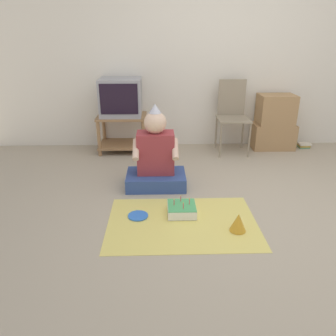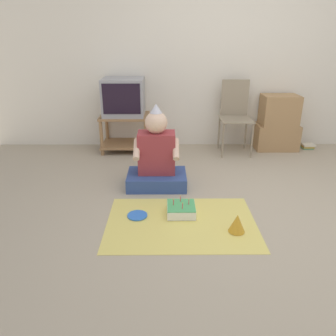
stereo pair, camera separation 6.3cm
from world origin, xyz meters
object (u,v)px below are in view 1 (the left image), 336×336
object	(u,v)px
folding_chair	(232,112)
party_hat_blue	(238,222)
tv	(121,97)
book_pile	(304,145)
birthday_cake	(182,209)
paper_plate	(138,216)
person_seated	(156,159)
cardboard_box_stack	(274,123)

from	to	relation	value
folding_chair	party_hat_blue	bearing A→B (deg)	-99.88
tv	party_hat_blue	distance (m)	2.41
book_pile	birthday_cake	distance (m)	2.57
tv	paper_plate	xyz separation A→B (m)	(0.29, -1.79, -0.71)
person_seated	birthday_cake	bearing A→B (deg)	-69.76
folding_chair	cardboard_box_stack	world-z (taller)	folding_chair
person_seated	paper_plate	distance (m)	0.73
book_pile	party_hat_blue	distance (m)	2.51
cardboard_box_stack	birthday_cake	size ratio (longest dim) A/B	3.00
folding_chair	paper_plate	world-z (taller)	folding_chair
folding_chair	party_hat_blue	distance (m)	2.07
folding_chair	party_hat_blue	world-z (taller)	folding_chair
person_seated	party_hat_blue	xyz separation A→B (m)	(0.66, -0.90, -0.21)
tv	cardboard_box_stack	size ratio (longest dim) A/B	0.71
person_seated	cardboard_box_stack	bearing A→B (deg)	36.08
party_hat_blue	paper_plate	bearing A→B (deg)	163.10
person_seated	birthday_cake	world-z (taller)	person_seated
person_seated	tv	bearing A→B (deg)	111.58
tv	birthday_cake	world-z (taller)	tv
tv	folding_chair	size ratio (longest dim) A/B	0.56
cardboard_box_stack	person_seated	bearing A→B (deg)	-143.92
paper_plate	party_hat_blue	bearing A→B (deg)	-16.90
cardboard_box_stack	tv	bearing A→B (deg)	-178.90
cardboard_box_stack	birthday_cake	bearing A→B (deg)	-127.71
book_pile	folding_chair	bearing A→B (deg)	-175.91
party_hat_blue	paper_plate	xyz separation A→B (m)	(-0.82, 0.25, -0.07)
cardboard_box_stack	book_pile	xyz separation A→B (m)	(0.46, -0.01, -0.32)
folding_chair	paper_plate	size ratio (longest dim) A/B	5.35
cardboard_box_stack	paper_plate	distance (m)	2.57
folding_chair	book_pile	xyz separation A→B (m)	(1.06, 0.08, -0.50)
tv	birthday_cake	size ratio (longest dim) A/B	2.13
cardboard_box_stack	birthday_cake	xyz separation A→B (m)	(-1.38, -1.79, -0.31)
person_seated	party_hat_blue	bearing A→B (deg)	-53.79
person_seated	party_hat_blue	world-z (taller)	person_seated
book_pile	tv	bearing A→B (deg)	-179.25
tv	book_pile	bearing A→B (deg)	0.75
cardboard_box_stack	person_seated	world-z (taller)	person_seated
tv	folding_chair	world-z (taller)	tv
party_hat_blue	cardboard_box_stack	bearing A→B (deg)	65.36
book_pile	person_seated	distance (m)	2.39
person_seated	paper_plate	bearing A→B (deg)	-103.43
book_pile	paper_plate	world-z (taller)	book_pile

